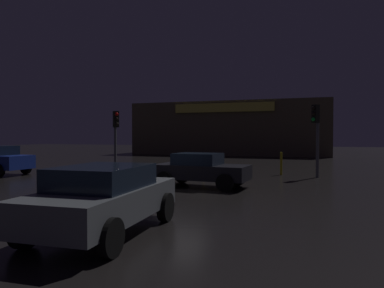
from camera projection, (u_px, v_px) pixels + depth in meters
The scene contains 8 objects.
ground_plane at pixel (175, 188), 14.53m from camera, with size 120.00×120.00×0.00m, color black.
store_building at pixel (232, 129), 42.05m from camera, with size 21.83×9.12×5.91m.
traffic_signal_opposite at pixel (116, 129), 21.65m from camera, with size 0.43×0.42×3.65m.
traffic_signal_cross_left at pixel (316, 127), 18.21m from camera, with size 0.42×0.42×3.75m.
car_near at pixel (104, 197), 7.85m from camera, with size 2.21×4.33×1.50m.
car_far at pixel (201, 169), 14.96m from camera, with size 4.05×2.15×1.42m.
bollard_kerb_a at pixel (281, 164), 19.50m from camera, with size 0.12×0.12×1.25m, color gold.
bollard_kerb_b at pixel (203, 162), 21.70m from camera, with size 0.12×0.12×1.12m, color gold.
Camera 1 is at (5.34, -13.48, 2.16)m, focal length 33.28 mm.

